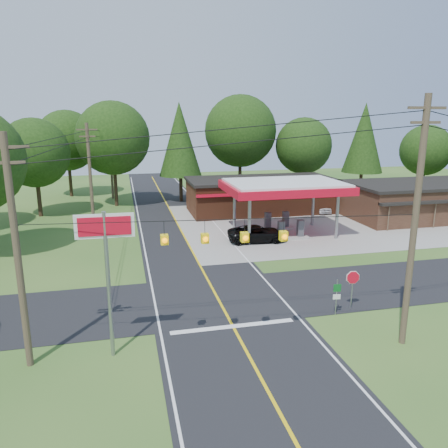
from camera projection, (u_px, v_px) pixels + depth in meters
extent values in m
plane|color=#305B20|center=(218.00, 299.00, 25.89)|extent=(120.00, 120.00, 0.00)
cube|color=black|center=(218.00, 299.00, 25.89)|extent=(8.00, 120.00, 0.02)
cube|color=black|center=(218.00, 299.00, 25.89)|extent=(70.00, 7.00, 0.02)
cube|color=yellow|center=(218.00, 299.00, 25.88)|extent=(0.15, 110.00, 0.00)
cylinder|color=gray|center=(249.00, 220.00, 36.41)|extent=(0.28, 0.28, 4.20)
cylinder|color=gray|center=(234.00, 208.00, 41.14)|extent=(0.28, 0.28, 4.20)
cylinder|color=gray|center=(337.00, 216.00, 38.18)|extent=(0.28, 0.28, 4.20)
cylinder|color=gray|center=(313.00, 205.00, 42.91)|extent=(0.28, 0.28, 4.20)
cube|color=red|center=(285.00, 187.00, 39.12)|extent=(10.60, 7.40, 0.70)
cube|color=white|center=(285.00, 183.00, 39.02)|extent=(10.00, 7.00, 0.25)
cube|color=#9E9B93|center=(290.00, 238.00, 38.43)|extent=(3.20, 0.90, 0.22)
cube|color=#3F3F44|center=(281.00, 229.00, 38.04)|extent=(0.55, 0.45, 1.50)
cube|color=#3F3F44|center=(300.00, 228.00, 38.43)|extent=(0.55, 0.45, 1.50)
cube|color=#9E9B93|center=(277.00, 228.00, 41.84)|extent=(3.20, 0.90, 0.22)
cube|color=#3F3F44|center=(268.00, 220.00, 41.44)|extent=(0.55, 0.45, 1.50)
cube|color=#3F3F44|center=(286.00, 219.00, 41.84)|extent=(0.55, 0.45, 1.50)
cube|color=#592C19|center=(261.00, 196.00, 49.42)|extent=(16.00, 7.00, 3.50)
cube|color=black|center=(261.00, 179.00, 48.96)|extent=(16.40, 7.40, 0.30)
cube|color=red|center=(271.00, 193.00, 45.79)|extent=(16.00, 0.50, 0.25)
cube|color=#3B2318|center=(441.00, 201.00, 46.77)|extent=(20.00, 8.00, 3.50)
cube|color=black|center=(443.00, 183.00, 46.32)|extent=(20.40, 8.40, 0.30)
cylinder|color=#473828|center=(414.00, 227.00, 19.55)|extent=(0.30, 0.30, 11.50)
cube|color=#473828|center=(427.00, 108.00, 18.31)|extent=(1.80, 0.12, 0.12)
cube|color=#473828|center=(426.00, 122.00, 18.45)|extent=(1.40, 0.12, 0.12)
cylinder|color=#473828|center=(18.00, 256.00, 17.87)|extent=(0.30, 0.30, 10.00)
cube|color=#473828|center=(5.00, 147.00, 16.81)|extent=(1.80, 0.12, 0.12)
cube|color=#473828|center=(6.00, 163.00, 16.95)|extent=(1.40, 0.12, 0.12)
cylinder|color=#473828|center=(91.00, 179.00, 39.94)|extent=(0.30, 0.30, 10.00)
cube|color=#473828|center=(87.00, 130.00, 38.88)|extent=(1.80, 0.12, 0.12)
cube|color=#473828|center=(87.00, 136.00, 39.02)|extent=(1.40, 0.12, 0.12)
cylinder|color=#473828|center=(111.00, 162.00, 56.40)|extent=(0.30, 0.30, 9.50)
cube|color=yellow|center=(164.00, 240.00, 18.40)|extent=(0.32, 0.32, 0.42)
cube|color=yellow|center=(205.00, 238.00, 18.58)|extent=(0.32, 0.32, 0.42)
cube|color=yellow|center=(245.00, 237.00, 18.77)|extent=(0.32, 0.32, 0.42)
cube|color=yellow|center=(283.00, 236.00, 18.96)|extent=(0.32, 0.32, 0.42)
cylinder|color=#332316|center=(39.00, 198.00, 46.90)|extent=(0.44, 0.44, 3.96)
sphere|color=black|center=(34.00, 153.00, 45.74)|extent=(7.26, 7.26, 7.26)
cylinder|color=#332316|center=(116.00, 187.00, 52.36)|extent=(0.44, 0.44, 4.68)
sphere|color=black|center=(113.00, 138.00, 50.98)|extent=(8.58, 8.58, 8.58)
cylinder|color=#332316|center=(181.00, 185.00, 55.11)|extent=(0.44, 0.44, 4.32)
cone|color=black|center=(180.00, 139.00, 53.76)|extent=(5.28, 5.28, 9.00)
cylinder|color=#332316|center=(240.00, 179.00, 57.74)|extent=(0.44, 0.44, 5.04)
sphere|color=black|center=(240.00, 131.00, 56.26)|extent=(9.24, 9.24, 9.24)
cylinder|color=#332316|center=(302.00, 183.00, 57.74)|extent=(0.44, 0.44, 3.96)
sphere|color=black|center=(304.00, 146.00, 56.58)|extent=(7.26, 7.26, 7.26)
cylinder|color=#332316|center=(361.00, 181.00, 58.52)|extent=(0.44, 0.44, 4.32)
cone|color=black|center=(364.00, 138.00, 57.17)|extent=(5.28, 5.28, 9.00)
cylinder|color=#332316|center=(422.00, 183.00, 58.48)|extent=(0.44, 0.44, 3.60)
sphere|color=black|center=(426.00, 150.00, 57.43)|extent=(6.60, 6.60, 6.60)
cylinder|color=#332316|center=(70.00, 180.00, 58.64)|extent=(0.44, 0.44, 4.32)
sphere|color=black|center=(67.00, 141.00, 57.37)|extent=(7.92, 7.92, 7.92)
imported|color=black|center=(257.00, 234.00, 37.57)|extent=(5.46, 5.46, 1.41)
imported|color=silver|center=(321.00, 206.00, 49.22)|extent=(4.20, 4.20, 1.30)
cylinder|color=gray|center=(109.00, 286.00, 19.04)|extent=(0.18, 0.18, 6.68)
cube|color=white|center=(105.00, 226.00, 18.39)|extent=(2.48, 0.13, 1.05)
cube|color=red|center=(105.00, 226.00, 18.34)|extent=(2.18, 0.10, 0.81)
cylinder|color=gray|center=(352.00, 291.00, 24.34)|extent=(0.07, 0.07, 2.18)
cylinder|color=gray|center=(336.00, 297.00, 23.62)|extent=(0.06, 0.06, 2.06)
cube|color=#0C591E|center=(337.00, 288.00, 23.44)|extent=(0.42, 0.07, 0.42)
cube|color=white|center=(337.00, 297.00, 23.57)|extent=(0.42, 0.07, 0.28)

